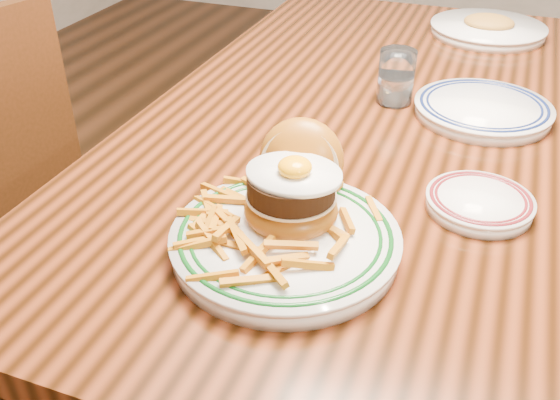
% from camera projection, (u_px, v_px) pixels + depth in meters
% --- Properties ---
extents(floor, '(6.00, 6.00, 0.00)m').
position_uv_depth(floor, '(345.00, 368.00, 1.66)').
color(floor, black).
rests_on(floor, ground).
extents(table, '(0.85, 1.60, 0.75)m').
position_uv_depth(table, '(363.00, 150.00, 1.30)').
color(table, black).
rests_on(table, floor).
extents(main_plate, '(0.32, 0.34, 0.15)m').
position_uv_depth(main_plate, '(288.00, 219.00, 0.86)').
color(main_plate, white).
rests_on(main_plate, table).
extents(side_plate, '(0.16, 0.16, 0.02)m').
position_uv_depth(side_plate, '(480.00, 202.00, 0.95)').
color(side_plate, white).
rests_on(side_plate, table).
extents(rear_plate, '(0.27, 0.27, 0.03)m').
position_uv_depth(rear_plate, '(483.00, 109.00, 1.23)').
color(rear_plate, white).
rests_on(rear_plate, table).
extents(water_glass, '(0.07, 0.07, 0.11)m').
position_uv_depth(water_glass, '(396.00, 80.00, 1.26)').
color(water_glass, white).
rests_on(water_glass, table).
extents(far_plate, '(0.30, 0.30, 0.05)m').
position_uv_depth(far_plate, '(488.00, 28.00, 1.64)').
color(far_plate, white).
rests_on(far_plate, table).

